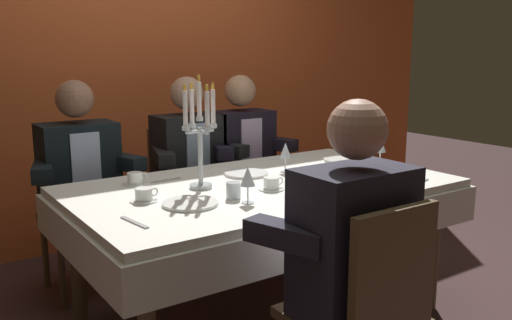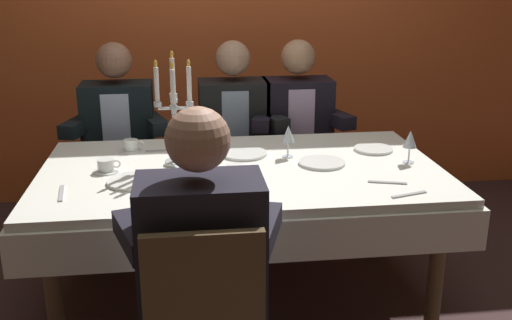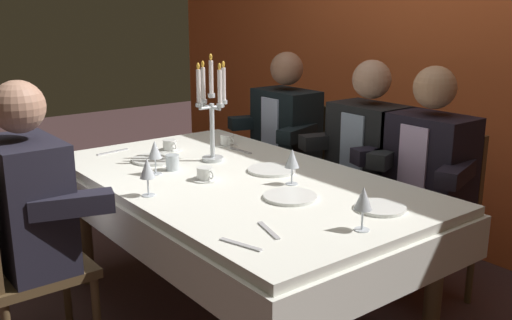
% 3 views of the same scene
% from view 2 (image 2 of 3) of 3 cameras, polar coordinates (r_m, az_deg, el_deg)
% --- Properties ---
extents(ground_plane, '(12.00, 12.00, 0.00)m').
position_cam_2_polar(ground_plane, '(3.17, -1.30, -13.47)').
color(ground_plane, '#402B2B').
extents(back_wall, '(6.00, 0.12, 2.70)m').
position_cam_2_polar(back_wall, '(4.37, -3.76, 13.91)').
color(back_wall, '#D75D2C').
rests_on(back_wall, ground_plane).
extents(dining_table, '(1.94, 1.14, 0.74)m').
position_cam_2_polar(dining_table, '(2.90, -1.38, -2.92)').
color(dining_table, white).
rests_on(dining_table, ground_plane).
extents(candelabra, '(0.19, 0.19, 0.55)m').
position_cam_2_polar(candelabra, '(2.85, -7.82, 4.48)').
color(candelabra, silver).
rests_on(candelabra, dining_table).
extents(dinner_plate_0, '(0.23, 0.23, 0.01)m').
position_cam_2_polar(dinner_plate_0, '(2.92, 6.33, -0.27)').
color(dinner_plate_0, white).
rests_on(dinner_plate_0, dining_table).
extents(dinner_plate_1, '(0.20, 0.20, 0.01)m').
position_cam_2_polar(dinner_plate_1, '(3.18, 11.16, 1.04)').
color(dinner_plate_1, white).
rests_on(dinner_plate_1, dining_table).
extents(dinner_plate_2, '(0.24, 0.24, 0.01)m').
position_cam_2_polar(dinner_plate_2, '(3.05, -1.16, 0.63)').
color(dinner_plate_2, white).
rests_on(dinner_plate_2, dining_table).
extents(dinner_plate_3, '(0.25, 0.25, 0.01)m').
position_cam_2_polar(dinner_plate_3, '(2.71, -11.49, -1.98)').
color(dinner_plate_3, white).
rests_on(dinner_plate_3, dining_table).
extents(wine_glass_0, '(0.07, 0.07, 0.16)m').
position_cam_2_polar(wine_glass_0, '(2.98, 3.10, 2.44)').
color(wine_glass_0, silver).
rests_on(wine_glass_0, dining_table).
extents(wine_glass_1, '(0.07, 0.07, 0.16)m').
position_cam_2_polar(wine_glass_1, '(2.55, -6.84, -0.41)').
color(wine_glass_1, silver).
rests_on(wine_glass_1, dining_table).
extents(wine_glass_2, '(0.07, 0.07, 0.16)m').
position_cam_2_polar(wine_glass_2, '(2.40, -0.27, -1.46)').
color(wine_glass_2, silver).
rests_on(wine_glass_2, dining_table).
extents(wine_glass_3, '(0.07, 0.07, 0.16)m').
position_cam_2_polar(wine_glass_3, '(2.99, 14.50, 1.85)').
color(wine_glass_3, silver).
rests_on(wine_glass_3, dining_table).
extents(water_tumbler_0, '(0.07, 0.07, 0.08)m').
position_cam_2_polar(water_tumbler_0, '(2.67, -7.06, -1.32)').
color(water_tumbler_0, silver).
rests_on(water_tumbler_0, dining_table).
extents(coffee_cup_0, '(0.13, 0.12, 0.06)m').
position_cam_2_polar(coffee_cup_0, '(2.72, -2.00, -1.11)').
color(coffee_cup_0, white).
rests_on(coffee_cup_0, dining_table).
extents(coffee_cup_1, '(0.13, 0.12, 0.06)m').
position_cam_2_polar(coffee_cup_1, '(2.87, -14.12, -0.58)').
color(coffee_cup_1, white).
rests_on(coffee_cup_1, dining_table).
extents(coffee_cup_2, '(0.13, 0.12, 0.06)m').
position_cam_2_polar(coffee_cup_2, '(3.17, -11.84, 1.31)').
color(coffee_cup_2, white).
rests_on(coffee_cup_2, dining_table).
extents(knife_0, '(0.04, 0.19, 0.01)m').
position_cam_2_polar(knife_0, '(2.65, -18.10, -3.03)').
color(knife_0, '#B7B7BC').
rests_on(knife_0, dining_table).
extents(fork_1, '(0.17, 0.07, 0.01)m').
position_cam_2_polar(fork_1, '(2.71, 12.45, -2.10)').
color(fork_1, '#B7B7BC').
rests_on(fork_1, dining_table).
extents(fork_2, '(0.17, 0.06, 0.01)m').
position_cam_2_polar(fork_2, '(2.59, 14.41, -3.21)').
color(fork_2, '#B7B7BC').
rests_on(fork_2, dining_table).
extents(fork_3, '(0.17, 0.03, 0.01)m').
position_cam_2_polar(fork_3, '(3.15, -8.99, 0.90)').
color(fork_3, '#B7B7BC').
rests_on(fork_3, dining_table).
extents(seated_diner_0, '(0.63, 0.48, 1.24)m').
position_cam_2_polar(seated_diner_0, '(3.72, -12.97, 3.17)').
color(seated_diner_0, brown).
rests_on(seated_diner_0, ground_plane).
extents(seated_diner_1, '(0.63, 0.48, 1.24)m').
position_cam_2_polar(seated_diner_1, '(2.03, -5.24, -9.00)').
color(seated_diner_1, brown).
rests_on(seated_diner_1, ground_plane).
extents(seated_diner_2, '(0.63, 0.48, 1.24)m').
position_cam_2_polar(seated_diner_2, '(3.71, -2.16, 3.59)').
color(seated_diner_2, brown).
rests_on(seated_diner_2, ground_plane).
extents(seated_diner_3, '(0.63, 0.48, 1.24)m').
position_cam_2_polar(seated_diner_3, '(3.76, 3.91, 3.78)').
color(seated_diner_3, brown).
rests_on(seated_diner_3, ground_plane).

